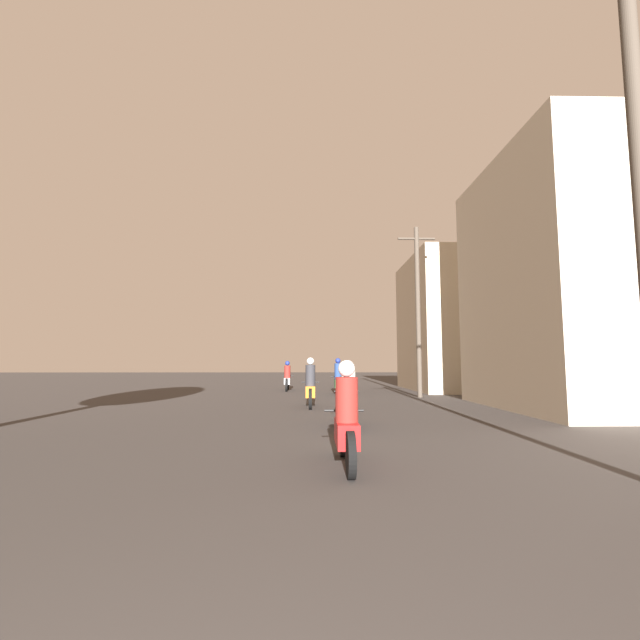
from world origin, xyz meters
The scene contains 8 objects.
motorcycle_red centered at (0.84, 5.97, 0.60)m, with size 0.60×1.89×1.49m.
motorcycle_blue centered at (1.18, 9.72, 0.60)m, with size 0.60×2.02×1.51m.
motorcycle_orange centered at (0.31, 13.90, 0.64)m, with size 0.60×2.01×1.61m.
motorcycle_green centered at (1.55, 19.30, 0.66)m, with size 0.60×2.04×1.64m.
motorcycle_silver centered at (-0.89, 21.94, 0.61)m, with size 0.60×2.00×1.51m.
building_right_near centered at (8.29, 13.13, 4.00)m, with size 4.13×6.95×8.01m.
building_right_far centered at (8.44, 22.43, 3.50)m, with size 5.73×6.86×6.99m.
utility_pole_far centered at (4.85, 17.69, 3.79)m, with size 1.60×0.20×7.24m.
Camera 1 is at (0.33, -0.18, 1.47)m, focal length 24.00 mm.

